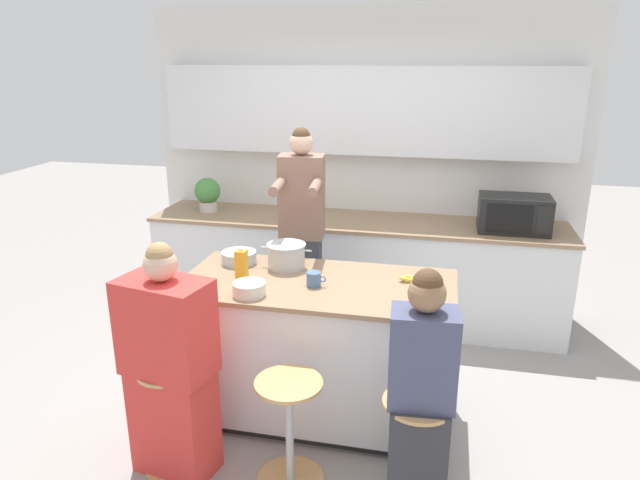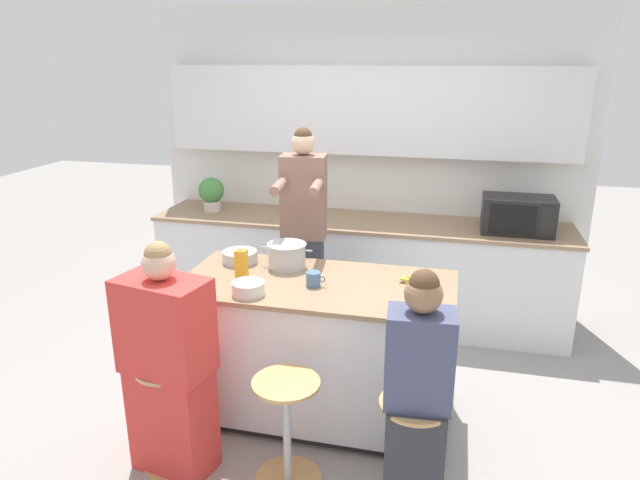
{
  "view_description": "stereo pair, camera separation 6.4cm",
  "coord_description": "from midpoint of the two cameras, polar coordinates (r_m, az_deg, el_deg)",
  "views": [
    {
      "loc": [
        0.74,
        -3.22,
        2.27
      ],
      "look_at": [
        0.0,
        0.08,
        1.18
      ],
      "focal_mm": 32.0,
      "sensor_mm": 36.0,
      "label": 1
    },
    {
      "loc": [
        0.8,
        -3.2,
        2.27
      ],
      "look_at": [
        0.0,
        0.08,
        1.18
      ],
      "focal_mm": 32.0,
      "sensor_mm": 36.0,
      "label": 2
    }
  ],
  "objects": [
    {
      "name": "ground_plane",
      "position": [
        4.01,
        0.19,
        -16.66
      ],
      "size": [
        16.0,
        16.0,
        0.0
      ],
      "primitive_type": "plane",
      "color": "gray"
    },
    {
      "name": "wall_back",
      "position": [
        5.16,
        5.04,
        9.68
      ],
      "size": [
        3.88,
        0.22,
        2.7
      ],
      "color": "silver",
      "rests_on": "ground_plane"
    },
    {
      "name": "back_counter",
      "position": [
        5.11,
        4.13,
        -2.96
      ],
      "size": [
        3.6,
        0.7,
        0.92
      ],
      "color": "silver",
      "rests_on": "ground_plane"
    },
    {
      "name": "kitchen_island",
      "position": [
        3.76,
        0.19,
        -10.74
      ],
      "size": [
        1.71,
        0.84,
        0.93
      ],
      "color": "black",
      "rests_on": "ground_plane"
    },
    {
      "name": "bar_stool_leftmost",
      "position": [
        3.49,
        -14.06,
        -16.25
      ],
      "size": [
        0.38,
        0.38,
        0.63
      ],
      "color": "tan",
      "rests_on": "ground_plane"
    },
    {
      "name": "bar_stool_center",
      "position": [
        3.27,
        -2.74,
        -18.28
      ],
      "size": [
        0.38,
        0.38,
        0.63
      ],
      "color": "tan",
      "rests_on": "ground_plane"
    },
    {
      "name": "bar_stool_rightmost",
      "position": [
        3.16,
        9.89,
        -20.07
      ],
      "size": [
        0.38,
        0.38,
        0.63
      ],
      "color": "tan",
      "rests_on": "ground_plane"
    },
    {
      "name": "person_cooking",
      "position": [
        4.33,
        -1.19,
        -0.59
      ],
      "size": [
        0.39,
        0.6,
        1.79
      ],
      "rotation": [
        0.0,
        0.0,
        0.12
      ],
      "color": "#383842",
      "rests_on": "ground_plane"
    },
    {
      "name": "person_wrapped_blanket",
      "position": [
        3.3,
        -14.37,
        -12.31
      ],
      "size": [
        0.54,
        0.38,
        1.37
      ],
      "rotation": [
        0.0,
        0.0,
        -0.2
      ],
      "color": "red",
      "rests_on": "ground_plane"
    },
    {
      "name": "person_seated_near",
      "position": [
        2.99,
        10.29,
        -15.99
      ],
      "size": [
        0.34,
        0.28,
        1.34
      ],
      "rotation": [
        0.0,
        0.0,
        0.07
      ],
      "color": "#333338",
      "rests_on": "ground_plane"
    },
    {
      "name": "cooking_pot",
      "position": [
        3.79,
        -2.84,
        -1.55
      ],
      "size": [
        0.35,
        0.26,
        0.16
      ],
      "color": "#B7BABC",
      "rests_on": "kitchen_island"
    },
    {
      "name": "fruit_bowl",
      "position": [
        3.92,
        -7.54,
        -1.68
      ],
      "size": [
        0.24,
        0.24,
        0.08
      ],
      "color": "#B7BABC",
      "rests_on": "kitchen_island"
    },
    {
      "name": "mixing_bowl_steel",
      "position": [
        3.39,
        -6.64,
        -4.82
      ],
      "size": [
        0.2,
        0.2,
        0.08
      ],
      "color": "silver",
      "rests_on": "kitchen_island"
    },
    {
      "name": "coffee_cup_near",
      "position": [
        3.49,
        -0.13,
        -3.93
      ],
      "size": [
        0.12,
        0.09,
        0.09
      ],
      "color": "#4C7099",
      "rests_on": "kitchen_island"
    },
    {
      "name": "banana_bunch",
      "position": [
        3.6,
        9.26,
        -3.89
      ],
      "size": [
        0.13,
        0.09,
        0.04
      ],
      "color": "yellow",
      "rests_on": "kitchen_island"
    },
    {
      "name": "juice_carton",
      "position": [
        3.57,
        -7.34,
        -2.53
      ],
      "size": [
        0.07,
        0.07,
        0.22
      ],
      "color": "gold",
      "rests_on": "kitchen_island"
    },
    {
      "name": "microwave",
      "position": [
        4.84,
        19.53,
        2.39
      ],
      "size": [
        0.56,
        0.33,
        0.29
      ],
      "color": "black",
      "rests_on": "back_counter"
    },
    {
      "name": "potted_plant",
      "position": [
        5.31,
        -10.46,
        4.67
      ],
      "size": [
        0.23,
        0.23,
        0.31
      ],
      "color": "beige",
      "rests_on": "back_counter"
    }
  ]
}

